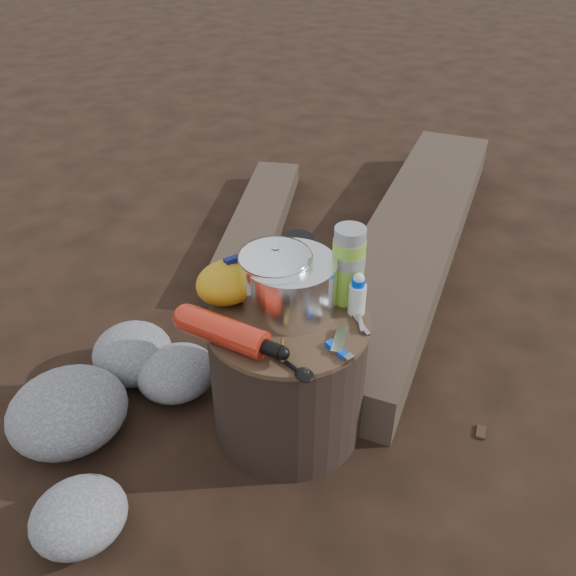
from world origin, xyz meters
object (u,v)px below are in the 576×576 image
log_main (412,239)px  camping_pot (276,278)px  stump (288,375)px  thermos (348,265)px  fuel_bottle (224,331)px  travel_mug (297,260)px

log_main → camping_pot: 1.08m
stump → camping_pot: size_ratio=2.28×
log_main → thermos: size_ratio=9.50×
camping_pot → fuel_bottle: 0.19m
log_main → camping_pot: bearing=-100.2°
thermos → travel_mug: size_ratio=1.59×
camping_pot → log_main: bearing=28.3°
log_main → thermos: thermos is taller
stump → thermos: 0.35m
camping_pot → fuel_bottle: camping_pot is taller
log_main → travel_mug: (-0.77, -0.40, 0.37)m
stump → fuel_bottle: (-0.18, -0.00, 0.23)m
fuel_bottle → thermos: (0.35, 0.01, 0.07)m
stump → travel_mug: (0.11, 0.14, 0.26)m
camping_pot → fuel_bottle: size_ratio=0.63×
camping_pot → fuel_bottle: bearing=-159.6°
stump → fuel_bottle: size_ratio=1.44×
stump → log_main: stump is taller
log_main → fuel_bottle: (-1.06, -0.54, 0.33)m
fuel_bottle → thermos: 0.36m
fuel_bottle → travel_mug: size_ratio=2.19×
camping_pot → thermos: 0.19m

